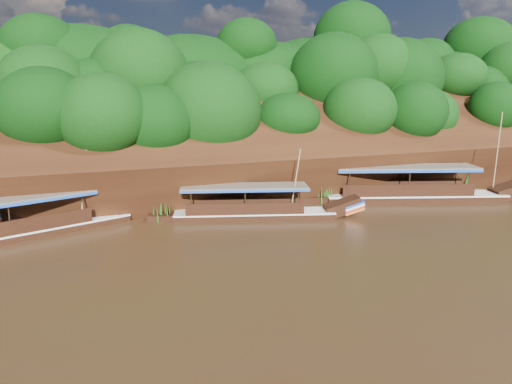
# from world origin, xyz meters

# --- Properties ---
(ground) EXTENTS (160.00, 160.00, 0.00)m
(ground) POSITION_xyz_m (0.00, 0.00, 0.00)
(ground) COLOR black
(ground) RESTS_ON ground
(riverbank) EXTENTS (120.00, 30.06, 19.40)m
(riverbank) POSITION_xyz_m (-0.01, 22.73, 1.89)
(riverbank) COLOR black
(riverbank) RESTS_ON ground
(boat_0) EXTENTS (16.72, 7.71, 7.55)m
(boat_0) POSITION_xyz_m (15.31, 7.25, 0.62)
(boat_0) COLOR black
(boat_0) RESTS_ON ground
(boat_1) EXTENTS (12.98, 5.75, 5.26)m
(boat_1) POSITION_xyz_m (1.23, 7.11, 0.51)
(boat_1) COLOR black
(boat_1) RESTS_ON ground
(boat_2) EXTENTS (15.53, 7.23, 6.08)m
(boat_2) POSITION_xyz_m (-13.36, 8.61, 0.56)
(boat_2) COLOR black
(boat_2) RESTS_ON ground
(reeds) EXTENTS (51.48, 2.43, 1.94)m
(reeds) POSITION_xyz_m (-2.69, 9.38, 0.85)
(reeds) COLOR #1E5C17
(reeds) RESTS_ON ground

